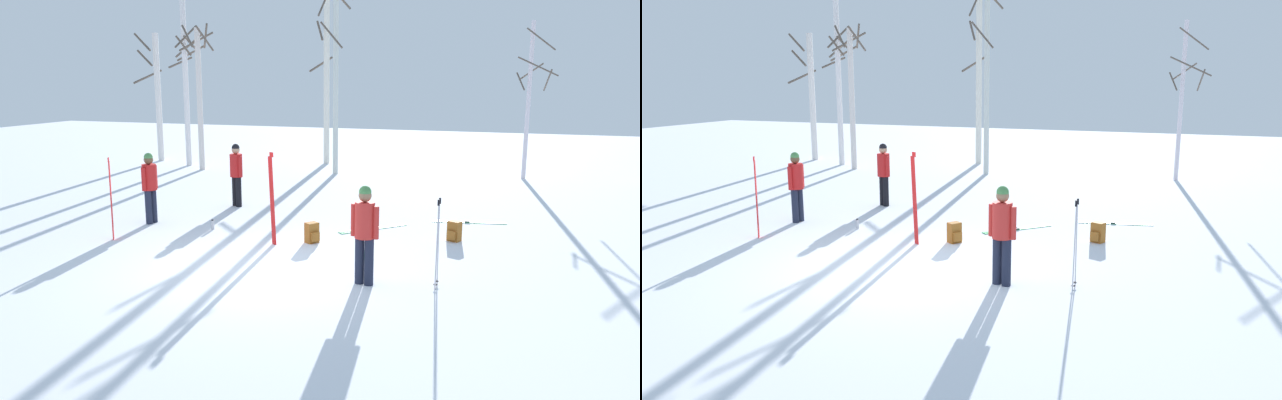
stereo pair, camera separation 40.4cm
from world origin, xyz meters
TOP-DOWN VIEW (x-y plane):
  - ground_plane at (0.00, 0.00)m, footprint 60.00×60.00m
  - person_0 at (2.18, -0.26)m, footprint 0.51×0.34m
  - person_1 at (-2.71, 4.78)m, footprint 0.46×0.34m
  - person_2 at (-3.81, 2.35)m, footprint 0.34×0.52m
  - ski_pair_planted_0 at (-3.75, 0.82)m, footprint 0.13×0.20m
  - ski_pair_planted_1 at (-0.29, 1.57)m, footprint 0.21×0.14m
  - ski_pair_lying_0 at (1.42, 3.50)m, footprint 1.35×1.41m
  - ski_pair_lying_1 at (3.49, 4.86)m, footprint 1.76×0.48m
  - ski_poles_0 at (3.37, -0.01)m, footprint 0.07×0.27m
  - backpack_0 at (3.33, 3.03)m, footprint 0.32×0.34m
  - backpack_1 at (0.46, 1.93)m, footprint 0.34×0.34m
  - water_bottle_0 at (1.86, 1.09)m, footprint 0.06×0.06m
  - water_bottle_1 at (-2.10, 2.26)m, footprint 0.08×0.08m
  - birch_tree_0 at (-9.89, 12.03)m, footprint 1.23×1.75m
  - birch_tree_1 at (-8.00, 11.21)m, footprint 1.26×1.23m
  - birch_tree_2 at (-6.95, 10.35)m, footprint 1.46×1.51m
  - birch_tree_3 at (-2.94, 13.43)m, footprint 1.69×1.68m
  - birch_tree_4 at (-1.81, 10.96)m, footprint 1.16×1.15m
  - birch_tree_5 at (4.74, 11.99)m, footprint 1.34×1.56m

SIDE VIEW (x-z plane):
  - ground_plane at x=0.00m, z-range 0.00..0.00m
  - ski_pair_lying_0 at x=1.42m, z-range -0.01..0.03m
  - ski_pair_lying_1 at x=3.49m, z-range -0.01..0.03m
  - water_bottle_0 at x=1.86m, z-range -0.01..0.20m
  - water_bottle_1 at x=-2.10m, z-range -0.01..0.23m
  - backpack_0 at x=3.33m, z-range -0.01..0.43m
  - backpack_1 at x=0.46m, z-range -0.01..0.43m
  - ski_poles_0 at x=3.37m, z-range 0.05..1.57m
  - ski_pair_planted_0 at x=-3.75m, z-range -0.01..1.80m
  - ski_pair_planted_1 at x=-0.29m, z-range -0.01..1.96m
  - person_0 at x=2.18m, z-range 0.12..1.84m
  - person_1 at x=-2.71m, z-range 0.12..1.84m
  - person_2 at x=-3.81m, z-range 0.12..1.84m
  - birch_tree_0 at x=-9.89m, z-range 0.13..5.37m
  - birch_tree_5 at x=4.74m, z-range 0.14..5.45m
  - birch_tree_2 at x=-6.95m, z-range 0.21..5.60m
  - birch_tree_1 at x=-8.00m, z-range 0.11..6.74m
  - birch_tree_3 at x=-2.94m, z-range -0.06..6.95m
  - birch_tree_4 at x=-1.81m, z-range 0.11..7.76m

